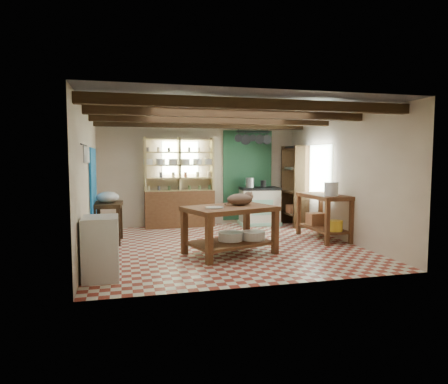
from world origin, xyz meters
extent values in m
cube|color=maroon|center=(0.00, 0.00, -0.01)|extent=(5.00, 5.00, 0.02)
cube|color=#4D4C52|center=(0.00, 0.00, 2.60)|extent=(5.00, 5.00, 0.02)
cube|color=beige|center=(0.00, 2.50, 1.30)|extent=(5.00, 0.04, 2.60)
cube|color=beige|center=(0.00, -2.50, 1.30)|extent=(5.00, 0.04, 2.60)
cube|color=beige|center=(-2.50, 0.00, 1.30)|extent=(0.04, 5.00, 2.60)
cube|color=beige|center=(2.50, 0.00, 1.30)|extent=(0.04, 5.00, 2.60)
cube|color=#372413|center=(0.00, 0.00, 2.48)|extent=(5.00, 3.80, 0.15)
cube|color=#176AAF|center=(-2.47, 0.90, 1.10)|extent=(0.04, 1.40, 1.60)
cube|color=#1D492D|center=(1.25, 2.47, 1.25)|extent=(1.30, 0.04, 2.30)
cube|color=silver|center=(-0.50, 2.48, 1.70)|extent=(0.90, 0.02, 0.80)
cube|color=silver|center=(2.48, 1.00, 1.40)|extent=(0.02, 1.30, 1.20)
cube|color=black|center=(-2.44, -1.20, 1.78)|extent=(0.06, 0.90, 0.28)
cube|color=black|center=(1.25, 2.05, 2.18)|extent=(0.86, 0.12, 0.36)
cube|color=tan|center=(-0.55, 2.31, 1.10)|extent=(1.70, 0.34, 2.20)
cube|color=#372413|center=(2.28, 1.80, 1.00)|extent=(0.40, 0.86, 2.00)
cube|color=brown|center=(-0.07, -0.66, 0.43)|extent=(1.75, 1.43, 0.85)
cube|color=beige|center=(1.47, 2.15, 0.48)|extent=(1.03, 0.74, 0.96)
cube|color=#372413|center=(-2.20, 0.85, 0.41)|extent=(0.60, 0.84, 0.81)
cube|color=silver|center=(-2.22, -1.62, 0.44)|extent=(0.49, 0.59, 0.89)
cube|color=brown|center=(2.18, 0.11, 0.47)|extent=(0.71, 1.34, 0.95)
ellipsoid|color=brown|center=(0.15, -0.54, 0.96)|extent=(0.58, 0.54, 0.21)
cylinder|color=#A8A9B0|center=(-0.39, -0.82, 0.86)|extent=(0.40, 0.40, 0.02)
cylinder|color=silver|center=(-0.04, -0.60, 0.30)|extent=(0.55, 0.55, 0.15)
cylinder|color=silver|center=(0.39, -0.61, 0.30)|extent=(0.55, 0.55, 0.15)
cylinder|color=#A8A9B0|center=(1.22, 2.17, 1.08)|extent=(0.23, 0.23, 0.24)
cylinder|color=black|center=(1.57, 2.14, 1.05)|extent=(0.15, 0.15, 0.18)
ellipsoid|color=silver|center=(-2.20, 0.85, 0.92)|extent=(0.47, 0.47, 0.22)
cylinder|color=silver|center=(2.14, -0.24, 1.08)|extent=(0.29, 0.29, 0.28)
cube|color=#A36742|center=(2.17, 0.41, 0.38)|extent=(0.38, 0.31, 0.26)
cylinder|color=gold|center=(2.20, -0.34, 0.36)|extent=(0.30, 0.30, 0.21)
camera|label=1|loc=(-1.90, -7.42, 1.72)|focal=32.00mm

